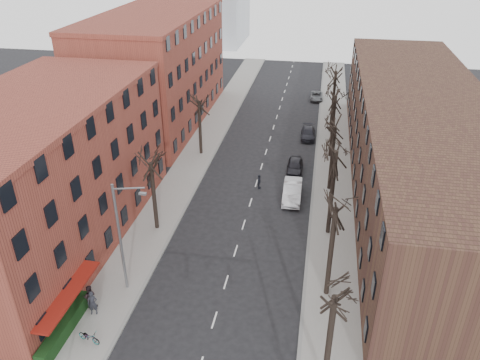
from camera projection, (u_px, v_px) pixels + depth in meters
The scene contains 23 objects.
sidewalk_left at pixel (200, 150), 57.04m from camera, with size 4.00×90.00×0.15m, color gray.
sidewalk_right at pixel (333, 160), 54.55m from camera, with size 4.00×90.00×0.15m, color gray.
building_left_near at pixel (41, 178), 38.16m from camera, with size 12.00×26.00×12.00m, color brown.
building_left_far at pixel (157, 71), 62.75m from camera, with size 12.00×28.00×14.00m, color brown.
building_right at pixel (419, 144), 46.63m from camera, with size 12.00×50.00×10.00m, color #472E21.
awning_left at pixel (75, 323), 32.22m from camera, with size 1.20×7.00×0.15m, color maroon.
hedge at pixel (65, 327), 31.06m from camera, with size 0.80×6.00×1.00m, color #143512.
tree_right_b at pixel (326, 294), 34.76m from camera, with size 5.20×5.20×10.80m, color black, non-canonical shape.
tree_right_c at pixel (328, 233), 41.68m from camera, with size 5.20×5.20×11.60m, color black, non-canonical shape.
tree_right_d at pixel (329, 189), 48.60m from camera, with size 5.20×5.20×10.00m, color black, non-canonical shape.
tree_right_e at pixel (330, 157), 55.51m from camera, with size 5.20×5.20×10.80m, color black, non-canonical shape.
tree_right_f at pixel (330, 131), 62.43m from camera, with size 5.20×5.20×11.60m, color black, non-canonical shape.
tree_left_a at pixel (157, 229), 42.31m from camera, with size 5.20×5.20×9.50m, color black, non-canonical shape.
tree_left_b at pixel (201, 154), 56.15m from camera, with size 5.20×5.20×9.50m, color black, non-canonical shape.
streetlight at pixel (122, 234), 32.91m from camera, with size 2.45×0.22×9.03m.
silver_sedan at pixel (292, 191), 46.58m from camera, with size 1.78×5.11×1.68m, color silver.
parked_car_near at pixel (295, 166), 51.70m from camera, with size 1.71×4.25×1.45m, color black.
parked_car_mid at pixel (308, 133), 60.15m from camera, with size 1.77×4.36×1.27m, color black.
parked_car_far at pixel (317, 96), 73.50m from camera, with size 1.93×4.18×1.16m, color #595C60.
pedestrian_a at pixel (93, 303), 32.39m from camera, with size 0.69×0.45×1.90m, color #212229.
pedestrian_b at pixel (90, 297), 32.98m from camera, with size 0.91×0.71×1.88m, color black.
pedestrian_crossing at pixel (259, 182), 48.41m from camera, with size 0.93×0.39×1.59m, color black.
bicycle at pixel (89, 337), 30.41m from camera, with size 0.59×1.68×0.88m, color gray.
Camera 1 is at (5.99, -15.19, 24.08)m, focal length 35.00 mm.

